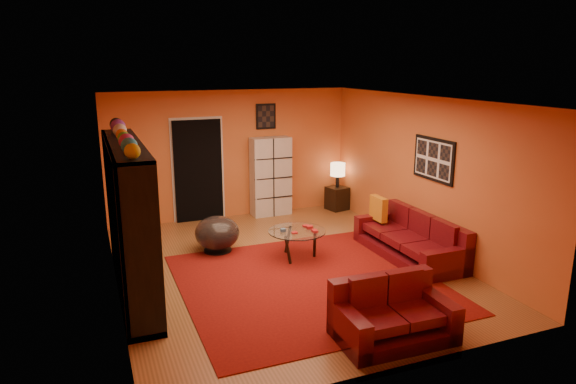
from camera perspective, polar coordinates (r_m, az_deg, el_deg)
name	(u,v)px	position (r m, az deg, el deg)	size (l,w,h in m)	color
floor	(285,267)	(8.16, -0.38, -8.30)	(6.00, 6.00, 0.00)	brown
ceiling	(284,100)	(7.56, -0.41, 10.23)	(6.00, 6.00, 0.00)	white
wall_back	(231,155)	(10.55, -6.33, 4.16)	(6.00, 6.00, 0.00)	#CE622D
wall_front	(395,253)	(5.20, 11.76, -6.63)	(6.00, 6.00, 0.00)	#CE622D
wall_left	(111,203)	(7.27, -19.11, -1.13)	(6.00, 6.00, 0.00)	#CE622D
wall_right	(422,174)	(8.95, 14.70, 1.98)	(6.00, 6.00, 0.00)	#CE622D
rug	(308,283)	(7.60, 2.28, -10.02)	(3.60, 3.60, 0.01)	#630D0B
doorway	(198,171)	(10.41, -9.94, 2.32)	(0.95, 0.10, 2.04)	black
wall_art_right	(434,159)	(8.65, 15.89, 3.51)	(0.03, 1.00, 0.70)	black
wall_art_back	(266,116)	(10.65, -2.48, 8.40)	(0.42, 0.03, 0.52)	black
entertainment_unit	(130,219)	(7.34, -17.20, -2.85)	(0.45, 3.00, 2.10)	black
tv	(133,222)	(7.40, -16.81, -3.19)	(0.12, 0.93, 0.54)	black
sofa	(413,240)	(8.74, 13.70, -5.17)	(0.88, 2.12, 0.85)	#500A12
loveseat	(390,314)	(6.24, 11.31, -13.12)	(1.35, 0.83, 0.85)	#500A12
throw_pillow	(378,208)	(9.17, 10.02, -1.81)	(0.12, 0.42, 0.42)	orange
coffee_table	(297,233)	(8.35, 1.00, -4.63)	(0.94, 0.94, 0.47)	silver
storage_cabinet	(271,176)	(10.69, -1.93, 1.73)	(0.82, 0.36, 1.64)	beige
bowl_chair	(217,233)	(8.76, -7.87, -4.55)	(0.75, 0.75, 0.61)	black
side_table	(337,198)	(11.23, 5.47, -0.69)	(0.40, 0.40, 0.50)	black
table_lamp	(338,170)	(11.09, 5.55, 2.44)	(0.32, 0.32, 0.53)	black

